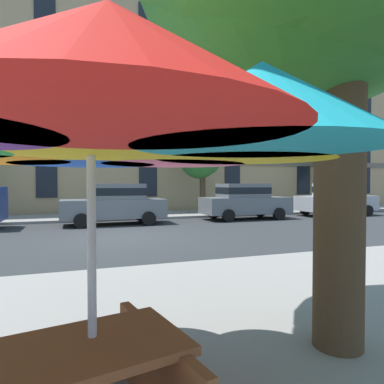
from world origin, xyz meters
name	(u,v)px	position (x,y,z in m)	size (l,w,h in m)	color
ground_plane	(121,237)	(0.00, 0.00, 0.00)	(120.00, 120.00, 0.00)	#2D3033
sidewalk_far	(103,217)	(0.00, 6.80, 0.06)	(56.00, 3.60, 0.12)	gray
apartment_building	(93,121)	(0.00, 14.99, 6.40)	(45.45, 12.08, 12.80)	tan
sedan_gray	(115,203)	(0.23, 3.70, 0.95)	(4.40, 1.98, 1.78)	slate
sedan_gray_midblock	(245,200)	(6.60, 3.70, 0.95)	(4.40, 1.98, 1.78)	slate
sedan_silver	(337,198)	(12.36, 3.70, 0.95)	(4.40, 1.98, 1.78)	#A8AAB2
street_tree_middle	(200,159)	(5.47, 6.98, 3.20)	(2.52, 2.27, 4.44)	#4C3823
street_tree_right	(338,161)	(14.99, 6.51, 3.26)	(2.89, 2.75, 4.63)	#4C3823
patio_umbrella	(91,121)	(-1.41, -9.00, 2.22)	(3.67, 3.67, 2.52)	silver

